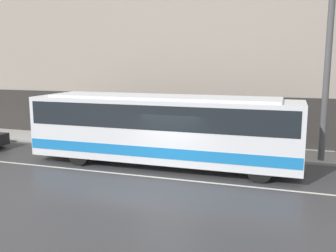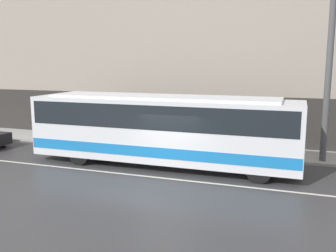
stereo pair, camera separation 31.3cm
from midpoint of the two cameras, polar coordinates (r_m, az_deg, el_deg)
The scene contains 7 objects.
ground_plane at distance 15.17m, azimuth -0.88°, elevation -7.99°, with size 60.00×60.00×0.00m, color #38383A.
sidewalk at distance 20.12m, azimuth 4.11°, elevation -3.39°, with size 60.00×2.71×0.13m.
building_facade at distance 21.09m, azimuth 5.33°, elevation 13.30°, with size 60.00×0.35×12.32m.
lane_stripe at distance 15.17m, azimuth -0.88°, elevation -7.97°, with size 54.00×0.14×0.01m.
transit_bus at distance 16.59m, azimuth -1.49°, elevation -0.11°, with size 11.98×2.51×3.16m.
utility_pole_near at distance 18.28m, azimuth 22.56°, elevation 6.62°, with size 0.29×0.29×7.48m.
pedestrian_waiting at distance 22.14m, azimuth -5.66°, elevation -0.15°, with size 0.36×0.36×1.55m.
Camera 1 is at (4.58, -13.71, 4.61)m, focal length 40.00 mm.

